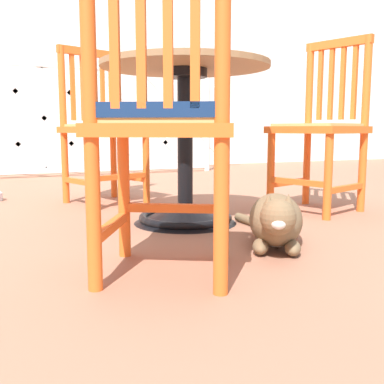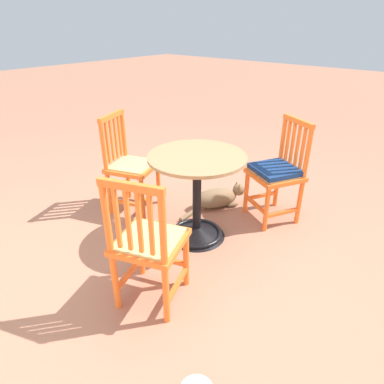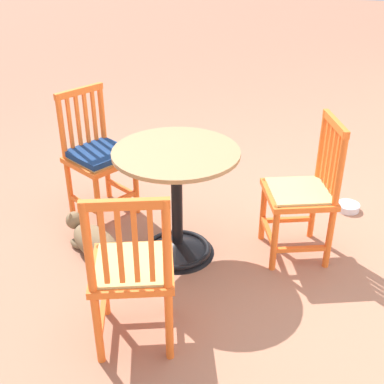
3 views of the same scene
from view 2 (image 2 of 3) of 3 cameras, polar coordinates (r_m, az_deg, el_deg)
The scene contains 6 objects.
ground_plane at distance 2.79m, azimuth 1.76°, elevation -8.68°, with size 24.00×24.00×0.00m, color #A36B51.
cafe_table at distance 2.72m, azimuth 0.82°, elevation -2.50°, with size 0.76×0.76×0.73m.
orange_chair_tucked_in at distance 3.01m, azimuth 14.36°, elevation 3.19°, with size 0.54×0.54×0.91m.
orange_chair_near_fence at distance 3.14m, azimuth -10.57°, elevation 4.35°, with size 0.51×0.51×0.91m.
orange_chair_at_corner at distance 2.05m, azimuth -7.52°, elevation -8.85°, with size 0.52×0.52×0.91m.
tabby_cat at distance 3.26m, azimuth 4.60°, elevation -0.98°, with size 0.40×0.71×0.23m.
Camera 2 is at (-1.39, 1.77, 1.64)m, focal length 31.16 mm.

